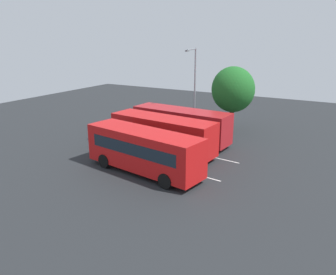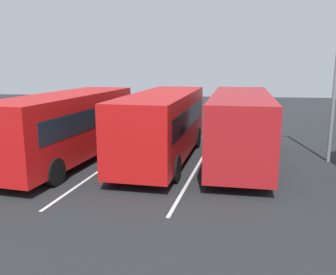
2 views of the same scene
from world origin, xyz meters
name	(u,v)px [view 1 (image 1 of 2)]	position (x,y,z in m)	size (l,w,h in m)	color
ground_plane	(163,155)	(0.00, 0.00, 0.00)	(63.58, 63.58, 0.00)	#232628
bus_far_left	(181,124)	(0.26, -3.71, 1.71)	(9.27, 3.13, 3.08)	#AD191E
bus_center_left	(162,134)	(0.16, -0.24, 1.71)	(9.31, 3.35, 3.08)	red
bus_center_right	(143,150)	(-0.73, 3.90, 1.71)	(9.38, 3.87, 3.08)	red
pedestrian	(97,129)	(7.29, -0.46, 1.06)	(0.45, 0.45, 1.79)	#232833
street_lamp	(194,85)	(0.80, -7.50, 4.77)	(0.45, 2.68, 8.30)	gray
depot_tree	(233,90)	(-2.29, -10.14, 4.21)	(4.38, 3.94, 6.53)	#4C3823
lane_stripe_outer_left	(174,148)	(0.00, -1.95, 0.00)	(12.37, 0.12, 0.01)	silver
lane_stripe_inner_left	(150,162)	(0.00, 1.95, 0.00)	(12.37, 0.12, 0.01)	silver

